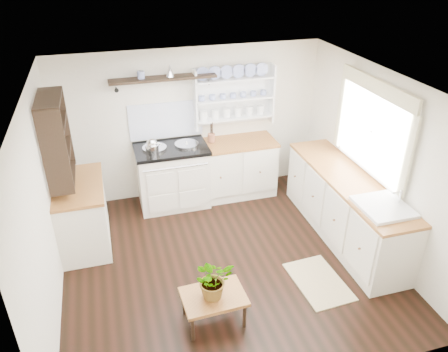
# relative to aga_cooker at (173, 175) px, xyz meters

# --- Properties ---
(floor) EXTENTS (4.00, 3.80, 0.01)m
(floor) POSITION_rel_aga_cooker_xyz_m (0.39, -1.57, -0.48)
(floor) COLOR black
(floor) RESTS_ON ground
(wall_back) EXTENTS (4.00, 0.02, 2.30)m
(wall_back) POSITION_rel_aga_cooker_xyz_m (0.39, 0.33, 0.67)
(wall_back) COLOR beige
(wall_back) RESTS_ON ground
(wall_right) EXTENTS (0.02, 3.80, 2.30)m
(wall_right) POSITION_rel_aga_cooker_xyz_m (2.39, -1.57, 0.67)
(wall_right) COLOR beige
(wall_right) RESTS_ON ground
(wall_left) EXTENTS (0.02, 3.80, 2.30)m
(wall_left) POSITION_rel_aga_cooker_xyz_m (-1.61, -1.57, 0.67)
(wall_left) COLOR beige
(wall_left) RESTS_ON ground
(ceiling) EXTENTS (4.00, 3.80, 0.01)m
(ceiling) POSITION_rel_aga_cooker_xyz_m (0.39, -1.57, 1.82)
(ceiling) COLOR white
(ceiling) RESTS_ON wall_back
(window) EXTENTS (0.08, 1.55, 1.22)m
(window) POSITION_rel_aga_cooker_xyz_m (2.33, -1.42, 1.08)
(window) COLOR white
(window) RESTS_ON wall_right
(aga_cooker) EXTENTS (1.07, 0.74, 0.98)m
(aga_cooker) POSITION_rel_aga_cooker_xyz_m (0.00, 0.00, 0.00)
(aga_cooker) COLOR silver
(aga_cooker) RESTS_ON floor
(back_cabinets) EXTENTS (1.27, 0.63, 0.90)m
(back_cabinets) POSITION_rel_aga_cooker_xyz_m (0.99, 0.03, -0.02)
(back_cabinets) COLOR silver
(back_cabinets) RESTS_ON floor
(right_cabinets) EXTENTS (0.62, 2.43, 0.90)m
(right_cabinets) POSITION_rel_aga_cooker_xyz_m (2.09, -1.47, -0.02)
(right_cabinets) COLOR silver
(right_cabinets) RESTS_ON floor
(belfast_sink) EXTENTS (0.55, 0.60, 0.45)m
(belfast_sink) POSITION_rel_aga_cooker_xyz_m (2.09, -2.22, 0.32)
(belfast_sink) COLOR white
(belfast_sink) RESTS_ON right_cabinets
(left_cabinets) EXTENTS (0.62, 1.13, 0.90)m
(left_cabinets) POSITION_rel_aga_cooker_xyz_m (-1.31, -0.67, -0.02)
(left_cabinets) COLOR silver
(left_cabinets) RESTS_ON floor
(plate_rack) EXTENTS (1.20, 0.22, 0.90)m
(plate_rack) POSITION_rel_aga_cooker_xyz_m (1.04, 0.29, 1.07)
(plate_rack) COLOR white
(plate_rack) RESTS_ON wall_back
(high_shelf) EXTENTS (1.50, 0.29, 0.16)m
(high_shelf) POSITION_rel_aga_cooker_xyz_m (-0.01, 0.21, 1.42)
(high_shelf) COLOR black
(high_shelf) RESTS_ON wall_back
(left_shelving) EXTENTS (0.28, 0.80, 1.05)m
(left_shelving) POSITION_rel_aga_cooker_xyz_m (-1.45, -0.67, 1.07)
(left_shelving) COLOR black
(left_shelving) RESTS_ON wall_left
(kettle) EXTENTS (0.19, 0.19, 0.24)m
(kettle) POSITION_rel_aga_cooker_xyz_m (-0.28, -0.12, 0.56)
(kettle) COLOR silver
(kettle) RESTS_ON aga_cooker
(utensil_crock) EXTENTS (0.11, 0.11, 0.13)m
(utensil_crock) POSITION_rel_aga_cooker_xyz_m (0.64, 0.11, 0.49)
(utensil_crock) COLOR brown
(utensil_crock) RESTS_ON back_cabinets
(center_table) EXTENTS (0.68, 0.50, 0.36)m
(center_table) POSITION_rel_aga_cooker_xyz_m (-0.02, -2.49, -0.17)
(center_table) COLOR brown
(center_table) RESTS_ON floor
(potted_plant) EXTENTS (0.46, 0.42, 0.45)m
(potted_plant) POSITION_rel_aga_cooker_xyz_m (-0.02, -2.49, 0.10)
(potted_plant) COLOR #3F7233
(potted_plant) RESTS_ON center_table
(floor_rug) EXTENTS (0.60, 0.88, 0.02)m
(floor_rug) POSITION_rel_aga_cooker_xyz_m (1.35, -2.26, -0.48)
(floor_rug) COLOR #8F7353
(floor_rug) RESTS_ON floor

